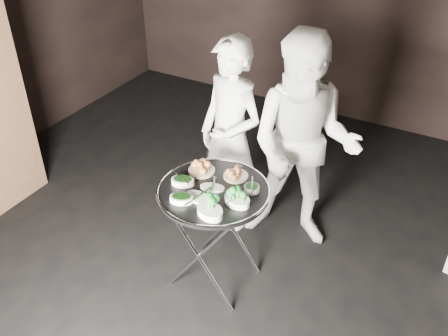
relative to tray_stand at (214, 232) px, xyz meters
The scene contains 15 objects.
floor 0.65m from the tray_stand, 77.43° to the right, with size 6.00×7.00×0.05m, color black.
tray_stand is the anchor object (origin of this frame).
serving_tray 0.38m from the tray_stand, ahead, with size 0.79×0.79×0.04m.
potato_plate_a 0.48m from the tray_stand, 140.90° to the left, with size 0.19×0.19×0.07m.
potato_plate_b 0.47m from the tray_stand, 73.87° to the left, with size 0.18×0.18×0.06m.
greens_bowl 0.49m from the tray_stand, 26.49° to the left, with size 0.11×0.11×0.06m.
asparagus_plate_a 0.40m from the tray_stand, 150.35° to the left, with size 0.19×0.14×0.04m.
asparagus_plate_b 0.43m from the tray_stand, 104.23° to the right, with size 0.22×0.15×0.04m.
spinach_bowl_a 0.47m from the tray_stand, 168.20° to the right, with size 0.19×0.15×0.07m.
spinach_bowl_b 0.48m from the tray_stand, 119.04° to the right, with size 0.19×0.16×0.06m.
broccoli_bowl_a 0.47m from the tray_stand, 14.26° to the right, with size 0.20×0.16×0.08m.
broccoli_bowl_b 0.50m from the tray_stand, 64.49° to the right, with size 0.24×0.21×0.08m.
serving_utensils 0.44m from the tray_stand, 76.29° to the left, with size 0.57×0.43×0.01m.
waiter_left 0.84m from the tray_stand, 109.43° to the left, with size 0.61×0.40×1.68m, color white.
waiter_right 0.95m from the tray_stand, 65.52° to the left, with size 0.88×0.68×1.81m, color white.
Camera 1 is at (1.32, -1.96, 2.91)m, focal length 40.00 mm.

